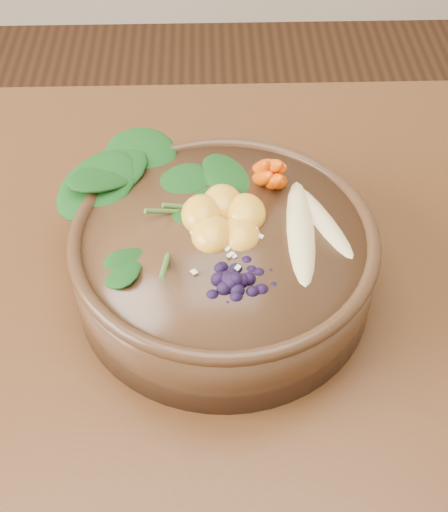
% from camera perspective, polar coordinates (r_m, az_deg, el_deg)
% --- Properties ---
extents(dining_table, '(1.60, 0.90, 0.75)m').
position_cam_1_polar(dining_table, '(0.77, -5.96, -11.44)').
color(dining_table, '#331C0C').
rests_on(dining_table, ground).
extents(stoneware_bowl, '(0.32, 0.32, 0.08)m').
position_cam_1_polar(stoneware_bowl, '(0.71, 0.00, -0.56)').
color(stoneware_bowl, '#422A18').
rests_on(stoneware_bowl, dining_table).
extents(kale_heap, '(0.21, 0.19, 0.04)m').
position_cam_1_polar(kale_heap, '(0.71, -4.23, 6.25)').
color(kale_heap, '#134313').
rests_on(kale_heap, stoneware_bowl).
extents(carrot_cluster, '(0.07, 0.07, 0.08)m').
position_cam_1_polar(carrot_cluster, '(0.71, 3.65, 8.83)').
color(carrot_cluster, '#DD4800').
rests_on(carrot_cluster, stoneware_bowl).
extents(banana_halves, '(0.08, 0.17, 0.03)m').
position_cam_1_polar(banana_halves, '(0.68, 7.12, 3.30)').
color(banana_halves, '#E0CC84').
rests_on(banana_halves, stoneware_bowl).
extents(mandarin_cluster, '(0.09, 0.10, 0.03)m').
position_cam_1_polar(mandarin_cluster, '(0.68, 0.02, 3.80)').
color(mandarin_cluster, gold).
rests_on(mandarin_cluster, stoneware_bowl).
extents(blueberry_pile, '(0.14, 0.11, 0.04)m').
position_cam_1_polar(blueberry_pile, '(0.62, 0.83, -0.89)').
color(blueberry_pile, black).
rests_on(blueberry_pile, stoneware_bowl).
extents(coconut_flakes, '(0.10, 0.08, 0.01)m').
position_cam_1_polar(coconut_flakes, '(0.66, 0.35, 0.75)').
color(coconut_flakes, white).
rests_on(coconut_flakes, stoneware_bowl).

